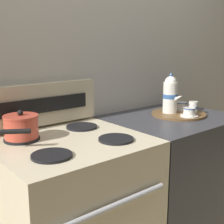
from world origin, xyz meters
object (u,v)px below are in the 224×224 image
object	(u,v)px
teapot	(170,94)
teacup_left	(182,106)
stove	(72,224)
saucepan	(21,127)
teacup_right	(189,112)
serving_tray	(179,114)
creamer_jug	(193,107)

from	to	relation	value
teapot	teacup_left	size ratio (longest dim) A/B	2.29
stove	saucepan	distance (m)	0.57
teacup_right	serving_tray	bearing A→B (deg)	74.87
stove	serving_tray	bearing A→B (deg)	-0.24
stove	creamer_jug	world-z (taller)	creamer_jug
stove	teacup_right	distance (m)	0.95
saucepan	creamer_jug	bearing A→B (deg)	-10.41
serving_tray	stove	bearing A→B (deg)	179.76
teapot	serving_tray	bearing A→B (deg)	-52.86
teacup_left	creamer_jug	xyz separation A→B (m)	(-0.01, -0.10, 0.01)
teacup_right	creamer_jug	distance (m)	0.11
creamer_jug	teacup_right	bearing A→B (deg)	-156.34
saucepan	teacup_right	xyz separation A→B (m)	(0.98, -0.24, -0.03)
teacup_left	creamer_jug	world-z (taller)	creamer_jug
serving_tray	creamer_jug	size ratio (longest dim) A/B	4.69
stove	teacup_right	size ratio (longest dim) A/B	8.23
serving_tray	creamer_jug	xyz separation A→B (m)	(0.08, -0.05, 0.04)
teapot	stove	bearing A→B (deg)	-176.78
stove	serving_tray	size ratio (longest dim) A/B	2.63
saucepan	stove	bearing A→B (deg)	-39.30
stove	saucepan	xyz separation A→B (m)	(-0.18, 0.14, 0.52)
stove	teacup_left	distance (m)	1.04
teapot	teacup_left	world-z (taller)	teapot
teacup_left	teacup_right	distance (m)	0.18
teacup_right	stove	bearing A→B (deg)	172.93
teacup_left	creamer_jug	distance (m)	0.10
saucepan	serving_tray	distance (m)	1.02
stove	teapot	world-z (taller)	teapot
teapot	saucepan	bearing A→B (deg)	174.18
serving_tray	teapot	xyz separation A→B (m)	(-0.04, 0.05, 0.13)
stove	teapot	size ratio (longest dim) A/B	3.59
stove	serving_tray	distance (m)	0.95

